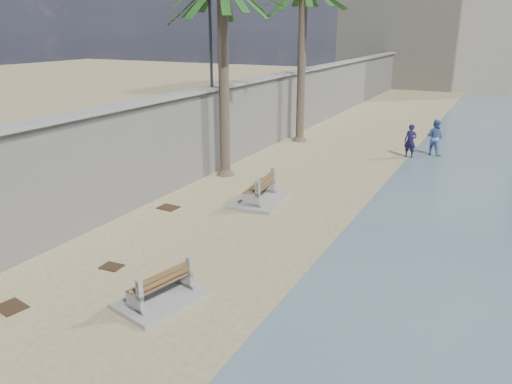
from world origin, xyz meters
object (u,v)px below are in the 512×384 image
(person_a, at_px, (411,139))
(bench_far, at_px, (259,191))
(bench_near, at_px, (161,287))
(person_b, at_px, (435,135))

(person_a, bearing_deg, bench_far, -103.20)
(bench_far, xyz_separation_m, person_a, (3.54, 9.09, 0.49))
(bench_near, distance_m, person_b, 17.57)
(bench_near, height_order, bench_far, bench_far)
(person_b, bearing_deg, bench_near, 99.13)
(bench_near, height_order, person_b, person_b)
(bench_near, height_order, person_a, person_a)
(bench_far, bearing_deg, person_a, 68.73)
(person_a, height_order, person_b, person_b)
(person_a, distance_m, person_b, 1.39)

